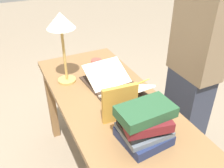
% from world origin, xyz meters
% --- Properties ---
extents(reading_desk, '(1.44, 0.60, 0.75)m').
position_xyz_m(reading_desk, '(0.00, 0.00, 0.64)').
color(reading_desk, brown).
rests_on(reading_desk, ground_plane).
extents(open_book, '(0.54, 0.33, 0.12)m').
position_xyz_m(open_book, '(0.09, -0.08, 0.79)').
color(open_book, '#38281E').
rests_on(open_book, reading_desk).
extents(book_stack_tall, '(0.24, 0.27, 0.20)m').
position_xyz_m(book_stack_tall, '(-0.37, 0.00, 0.85)').
color(book_stack_tall, '#1E284C').
rests_on(book_stack_tall, reading_desk).
extents(book_standing_upright, '(0.04, 0.20, 0.21)m').
position_xyz_m(book_standing_upright, '(-0.18, 0.03, 0.86)').
color(book_standing_upright, '#BC8933').
rests_on(book_standing_upright, reading_desk).
extents(reading_lamp, '(0.18, 0.18, 0.48)m').
position_xyz_m(reading_lamp, '(0.33, 0.18, 1.14)').
color(reading_lamp, tan).
rests_on(reading_lamp, reading_desk).
extents(coffee_mug, '(0.10, 0.08, 0.09)m').
position_xyz_m(coffee_mug, '(0.38, -0.06, 0.80)').
color(coffee_mug, '#B74238').
rests_on(coffee_mug, reading_desk).
extents(pencil, '(0.04, 0.17, 0.01)m').
position_xyz_m(pencil, '(0.10, -0.26, 0.76)').
color(pencil, gold).
rests_on(pencil, reading_desk).
extents(person_reader, '(0.36, 0.23, 1.63)m').
position_xyz_m(person_reader, '(0.01, -0.64, 0.81)').
color(person_reader, '#2D3342').
rests_on(person_reader, ground_plane).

